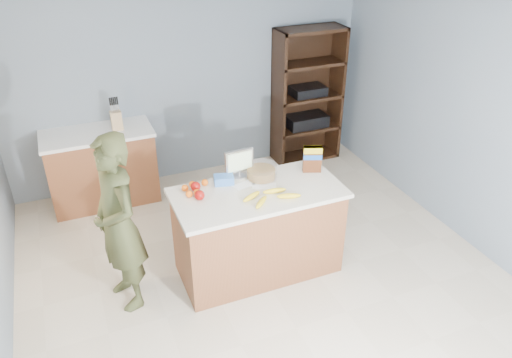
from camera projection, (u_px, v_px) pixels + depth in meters
name	position (u px, v px, depth m)	size (l,w,h in m)	color
floor	(270.00, 287.00, 4.73)	(4.50, 5.00, 0.02)	beige
walls	(273.00, 127.00, 3.91)	(4.52, 5.02, 2.51)	gray
counter_peninsula	(258.00, 234.00, 4.77)	(1.56, 0.76, 0.90)	brown
back_cabinet	(102.00, 167.00, 5.87)	(1.24, 0.62, 0.90)	brown
shelving_unit	(306.00, 98.00, 6.70)	(0.90, 0.40, 1.80)	black
person	(118.00, 224.00, 4.21)	(0.60, 0.39, 1.64)	#3B3F21
knife_block	(116.00, 120.00, 5.65)	(0.12, 0.10, 0.31)	tan
envelopes	(254.00, 185.00, 4.61)	(0.40, 0.26, 0.00)	white
bananas	(269.00, 196.00, 4.40)	(0.53, 0.28, 0.05)	yellow
apples	(198.00, 191.00, 4.44)	(0.10, 0.25, 0.09)	#930B09
oranges	(194.00, 188.00, 4.51)	(0.26, 0.22, 0.06)	orange
blue_carton	(224.00, 180.00, 4.62)	(0.18, 0.12, 0.08)	blue
salad_bowl	(261.00, 172.00, 4.71)	(0.30, 0.30, 0.13)	#267219
tv	(239.00, 162.00, 4.68)	(0.28, 0.12, 0.28)	silver
cereal_box	(312.00, 157.00, 4.77)	(0.19, 0.13, 0.26)	#592B14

